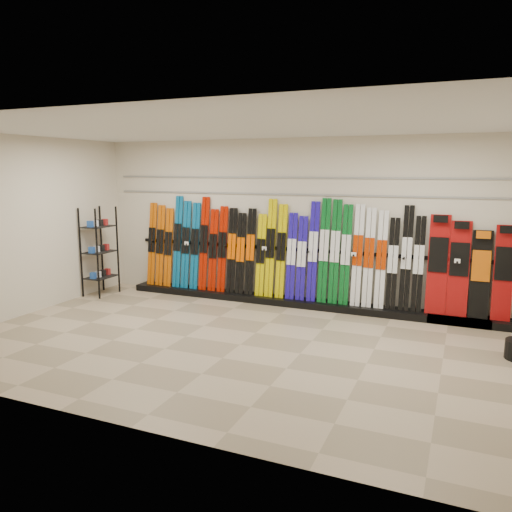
% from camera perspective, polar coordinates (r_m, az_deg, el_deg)
% --- Properties ---
extents(floor, '(8.00, 8.00, 0.00)m').
position_cam_1_polar(floor, '(7.15, -1.83, -10.09)').
color(floor, gray).
rests_on(floor, ground).
extents(back_wall, '(8.00, 0.00, 8.00)m').
position_cam_1_polar(back_wall, '(9.10, 4.74, 3.89)').
color(back_wall, beige).
rests_on(back_wall, floor).
extents(left_wall, '(0.00, 5.00, 5.00)m').
position_cam_1_polar(left_wall, '(9.20, -25.16, 3.06)').
color(left_wall, beige).
rests_on(left_wall, floor).
extents(ceiling, '(8.00, 8.00, 0.00)m').
position_cam_1_polar(ceiling, '(6.75, -1.97, 14.62)').
color(ceiling, silver).
rests_on(ceiling, back_wall).
extents(ski_rack_base, '(8.00, 0.40, 0.12)m').
position_cam_1_polar(ski_rack_base, '(9.09, 5.53, -5.37)').
color(ski_rack_base, black).
rests_on(ski_rack_base, floor).
extents(skis, '(5.38, 0.26, 1.83)m').
position_cam_1_polar(skis, '(9.17, 1.74, 0.52)').
color(skis, '#C15104').
rests_on(skis, ski_rack_base).
extents(snowboards, '(1.26, 0.25, 1.61)m').
position_cam_1_polar(snowboards, '(8.60, 23.03, -1.45)').
color(snowboards, '#990C0C').
rests_on(snowboards, ski_rack_base).
extents(accessory_rack, '(0.40, 0.60, 1.73)m').
position_cam_1_polar(accessory_rack, '(10.23, -17.45, 0.52)').
color(accessory_rack, black).
rests_on(accessory_rack, floor).
extents(slatwall_rail_0, '(7.60, 0.02, 0.03)m').
position_cam_1_polar(slatwall_rail_0, '(9.05, 4.74, 7.03)').
color(slatwall_rail_0, gray).
rests_on(slatwall_rail_0, back_wall).
extents(slatwall_rail_1, '(7.60, 0.02, 0.03)m').
position_cam_1_polar(slatwall_rail_1, '(9.04, 4.77, 8.93)').
color(slatwall_rail_1, gray).
rests_on(slatwall_rail_1, back_wall).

